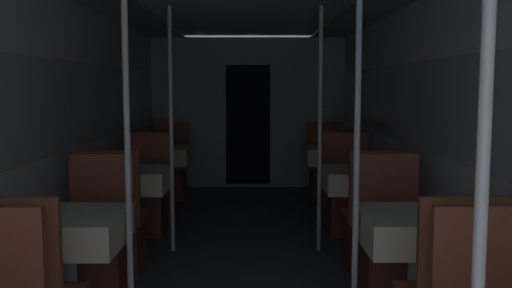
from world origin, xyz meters
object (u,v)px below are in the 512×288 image
chair_left_far_3 (170,176)px  support_pole_right_2 (320,131)px  dining_table_left_1 (67,234)px  dining_table_left_3 (163,157)px  chair_right_near_2 (373,235)px  chair_left_far_2 (145,204)px  chair_right_far_2 (348,204)px  dining_table_right_3 (332,157)px  dining_table_right_1 (417,234)px  chair_left_near_2 (116,236)px  support_pole_right_1 (357,155)px  chair_right_near_3 (339,193)px  chair_right_far_3 (325,176)px  support_pole_right_0 (480,237)px  support_pole_left_2 (171,131)px  dining_table_left_2 (132,183)px  chair_left_far_1 (97,257)px  chair_left_near_3 (155,193)px  chair_right_far_1 (390,256)px  support_pole_left_1 (128,155)px  dining_table_right_2 (360,182)px

chair_left_far_3 → support_pole_right_2: (1.67, -2.37, 0.78)m
dining_table_left_1 → chair_left_far_3: bearing=90.0°
dining_table_left_3 → chair_right_near_2: (2.03, -2.37, -0.32)m
chair_left_far_2 → chair_right_far_2: same height
chair_right_near_2 → dining_table_right_3: (0.00, 2.37, 0.32)m
chair_left_far_3 → dining_table_right_1: chair_left_far_3 is taller
chair_left_near_2 → support_pole_right_1: (1.67, -1.17, 0.78)m
chair_left_far_2 → support_pole_right_2: bearing=160.1°
dining_table_right_1 → chair_right_near_3: 2.95m
chair_right_near_2 → dining_table_left_1: bearing=-150.1°
support_pole_right_1 → chair_right_far_3: bearing=85.0°
support_pole_right_0 → dining_table_right_3: bearing=86.1°
chair_left_near_2 → dining_table_right_3: chair_left_near_2 is taller
chair_right_far_2 → chair_left_far_2: bearing=0.0°
support_pole_left_2 → support_pole_right_1: 2.20m
support_pole_left_2 → dining_table_left_2: bearing=180.0°
chair_left_far_1 → chair_left_near_2: same height
support_pole_left_2 → chair_left_near_3: 1.45m
dining_table_left_2 → chair_right_near_3: chair_right_near_3 is taller
chair_right_near_2 → chair_left_far_3: bearing=124.3°
dining_table_left_3 → support_pole_right_0: (1.67, -5.31, 0.46)m
chair_right_far_2 → support_pole_right_2: support_pole_right_2 is taller
chair_right_far_1 → chair_right_far_3: 3.54m
support_pole_left_2 → dining_table_right_3: bearing=46.7°
chair_left_far_1 → support_pole_right_2: (1.67, 1.17, 0.78)m
dining_table_left_1 → support_pole_left_1: size_ratio=0.34×
support_pole_left_1 → dining_table_left_2: bearing=101.5°
support_pole_left_1 → support_pole_right_2: (1.31, 1.77, 0.00)m
dining_table_right_1 → chair_right_near_2: bearing=90.0°
chair_right_near_2 → dining_table_left_3: bearing=130.5°
dining_table_left_2 → chair_left_near_3: chair_left_near_3 is taller
support_pole_left_2 → dining_table_right_1: support_pole_left_2 is taller
dining_table_left_1 → chair_left_far_1: size_ratio=0.75×
chair_left_far_1 → chair_right_far_1: same height
chair_left_far_2 → dining_table_right_2: 2.14m
support_pole_right_0 → dining_table_right_1: support_pole_right_0 is taller
dining_table_left_1 → support_pole_right_1: 1.73m
dining_table_left_1 → chair_left_far_2: bearing=90.0°
chair_left_near_3 → dining_table_right_1: size_ratio=1.34×
chair_left_far_1 → chair_right_near_3: (2.03, 2.33, 0.00)m
support_pole_right_1 → dining_table_right_2: support_pole_right_1 is taller
support_pole_right_0 → chair_left_near_2: bearing=119.6°
dining_table_left_1 → support_pole_right_0: (1.67, -1.77, 0.46)m
chair_left_near_2 → chair_right_far_2: bearing=30.7°
dining_table_left_1 → chair_right_far_1: (2.03, 0.60, -0.32)m
chair_left_near_3 → chair_right_far_1: bearing=-49.0°
chair_left_far_2 → support_pole_right_1: bearing=125.1°
dining_table_left_1 → chair_left_far_3: 4.15m
chair_left_far_1 → support_pole_left_1: size_ratio=0.46×
support_pole_left_2 → dining_table_left_3: bearing=101.5°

